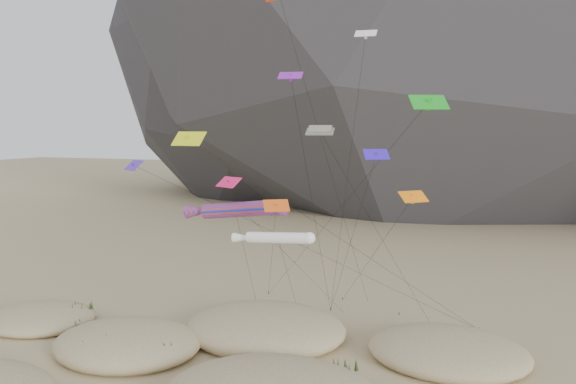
# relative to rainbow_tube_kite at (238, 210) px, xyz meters

# --- Properties ---
(dune_grass) EXTENTS (40.46, 27.34, 1.50)m
(dune_grass) POSITION_rel_rainbow_tube_kite_xyz_m (0.84, -4.80, -11.24)
(dune_grass) COLOR black
(dune_grass) RESTS_ON ground
(kite_stakes) EXTENTS (22.26, 7.47, 0.30)m
(kite_stakes) POSITION_rel_rainbow_tube_kite_xyz_m (4.93, 14.32, -11.93)
(kite_stakes) COLOR #3F2D1E
(kite_stakes) RESTS_ON ground
(rainbow_tube_kite) EXTENTS (9.51, 14.86, 13.05)m
(rainbow_tube_kite) POSITION_rel_rainbow_tube_kite_xyz_m (0.00, 0.00, 0.00)
(rainbow_tube_kite) COLOR red
(rainbow_tube_kite) RESTS_ON ground
(white_tube_kite) EXTENTS (6.84, 16.84, 11.24)m
(white_tube_kite) POSITION_rel_rainbow_tube_kite_xyz_m (3.89, -2.41, -1.49)
(white_tube_kite) COLOR white
(white_tube_kite) RESTS_ON ground
(orange_parafoil) EXTENTS (6.92, 12.54, 29.83)m
(orange_parafoil) POSITION_rel_rainbow_tube_kite_xyz_m (0.84, 7.25, 16.84)
(orange_parafoil) COLOR #FF360D
(orange_parafoil) RESTS_ON ground
(multi_parafoil) EXTENTS (9.25, 10.27, 18.52)m
(multi_parafoil) POSITION_rel_rainbow_tube_kite_xyz_m (5.37, 4.16, 5.78)
(multi_parafoil) COLOR #FB4F1A
(multi_parafoil) RESTS_ON ground
(delta_kites) EXTENTS (30.97, 21.61, 26.47)m
(delta_kites) POSITION_rel_rainbow_tube_kite_xyz_m (3.37, 2.44, 4.71)
(delta_kites) COLOR white
(delta_kites) RESTS_ON ground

